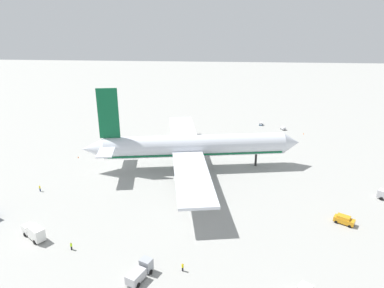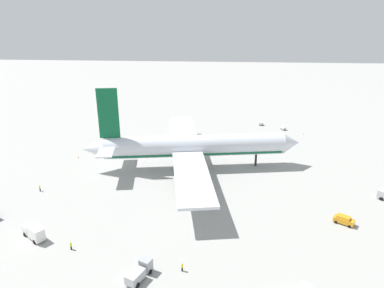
% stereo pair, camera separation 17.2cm
% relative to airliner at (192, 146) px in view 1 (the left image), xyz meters
% --- Properties ---
extents(ground_plane, '(600.00, 600.00, 0.00)m').
position_rel_airliner_xyz_m(ground_plane, '(1.22, 0.27, -7.25)').
color(ground_plane, '#9E9E99').
extents(airliner, '(67.41, 72.08, 25.67)m').
position_rel_airliner_xyz_m(airliner, '(0.00, 0.00, 0.00)').
color(airliner, silver).
rests_on(airliner, ground).
extents(service_truck_0, '(6.52, 5.31, 3.09)m').
position_rel_airliner_xyz_m(service_truck_0, '(-29.87, -39.76, -5.62)').
color(service_truck_0, white).
rests_on(service_truck_0, ground).
extents(service_truck_1, '(4.23, 6.16, 2.70)m').
position_rel_airliner_xyz_m(service_truck_1, '(-4.82, -49.36, -5.88)').
color(service_truck_1, '#999EA5').
rests_on(service_truck_1, ground).
extents(service_van, '(4.71, 3.91, 1.97)m').
position_rel_airliner_xyz_m(service_van, '(37.44, -28.11, -6.22)').
color(service_van, orange).
rests_on(service_van, ground).
extents(baggage_cart_0, '(2.24, 3.20, 1.30)m').
position_rel_airliner_xyz_m(baggage_cart_0, '(35.50, 43.26, -6.53)').
color(baggage_cart_0, '#595B60').
rests_on(baggage_cart_0, ground).
extents(baggage_cart_1, '(2.08, 3.05, 1.30)m').
position_rel_airliner_xyz_m(baggage_cart_1, '(26.71, 49.34, -6.53)').
color(baggage_cart_1, '#26598C').
rests_on(baggage_cart_1, ground).
extents(ground_worker_1, '(0.42, 0.42, 1.73)m').
position_rel_airliner_xyz_m(ground_worker_1, '(2.56, -46.88, -6.37)').
color(ground_worker_1, black).
rests_on(ground_worker_1, ground).
extents(ground_worker_2, '(0.53, 0.53, 1.79)m').
position_rel_airliner_xyz_m(ground_worker_2, '(-39.65, -19.23, -6.34)').
color(ground_worker_2, navy).
rests_on(ground_worker_2, ground).
extents(ground_worker_3, '(0.51, 0.51, 1.67)m').
position_rel_airliner_xyz_m(ground_worker_3, '(-20.57, -42.68, -6.40)').
color(ground_worker_3, black).
rests_on(ground_worker_3, ground).
extents(traffic_cone_0, '(0.36, 0.36, 0.55)m').
position_rel_airliner_xyz_m(traffic_cone_0, '(-39.04, 4.97, -6.97)').
color(traffic_cone_0, orange).
rests_on(traffic_cone_0, ground).
extents(traffic_cone_1, '(0.36, 0.36, 0.55)m').
position_rel_airliner_xyz_m(traffic_cone_1, '(42.73, 37.73, -6.97)').
color(traffic_cone_1, orange).
rests_on(traffic_cone_1, ground).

